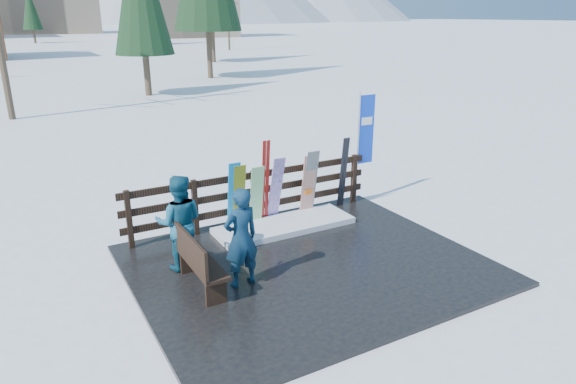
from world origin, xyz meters
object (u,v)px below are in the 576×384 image
snowboard_3 (276,190)px  rental_flag (364,134)px  snowboard_0 (234,197)px  person_back (180,223)px  bench (197,260)px  snowboard_1 (257,196)px  snowboard_5 (308,185)px  snowboard_4 (310,183)px  snowboard_2 (239,198)px  person_front (241,238)px

snowboard_3 → rental_flag: size_ratio=0.58×
snowboard_0 → snowboard_3: bearing=0.0°
person_back → rental_flag: bearing=-142.5°
bench → snowboard_1: 2.72m
snowboard_1 → snowboard_5: snowboard_5 is taller
snowboard_4 → person_back: person_back is taller
snowboard_1 → snowboard_0: bearing=180.0°
snowboard_4 → snowboard_0: bearing=180.0°
bench → snowboard_2: 2.46m
rental_flag → person_back: size_ratio=1.53×
snowboard_2 → person_front: (-0.90, -2.10, 0.13)m
bench → snowboard_0: snowboard_0 is taller
person_front → snowboard_0: bearing=-117.4°
snowboard_0 → snowboard_1: snowboard_0 is taller
snowboard_5 → snowboard_4: bearing=0.0°
bench → person_front: person_front is taller
snowboard_3 → snowboard_1: bearing=-180.0°
snowboard_2 → rental_flag: 3.45m
snowboard_2 → person_front: bearing=-113.2°
snowboard_2 → snowboard_3: (0.85, 0.00, 0.03)m
bench → person_back: size_ratio=0.88×
bench → snowboard_1: (1.98, 1.87, 0.15)m
snowboard_5 → person_back: person_back is taller
snowboard_1 → snowboard_3: (0.45, 0.00, 0.07)m
snowboard_3 → person_back: (-2.42, -1.05, 0.12)m
snowboard_3 → snowboard_4: 0.85m
snowboard_2 → snowboard_5: size_ratio=1.00×
snowboard_0 → snowboard_2: 0.12m
snowboard_3 → person_front: person_front is taller
bench → snowboard_5: (3.23, 1.87, 0.19)m
bench → snowboard_5: bearing=30.1°
bench → person_back: (0.00, 0.82, 0.34)m
snowboard_2 → snowboard_3: 0.85m
person_front → person_back: (-0.67, 1.05, 0.01)m
snowboard_3 → rental_flag: (2.48, 0.27, 0.87)m
person_back → bench: bearing=112.0°
snowboard_0 → person_front: bearing=-110.5°
snowboard_3 → person_front: bearing=-129.7°
snowboard_0 → snowboard_1: (0.51, 0.00, -0.08)m
snowboard_4 → person_back: size_ratio=0.88×
snowboard_1 → snowboard_5: 1.26m
snowboard_3 → bench: bearing=-142.4°
snowboard_4 → person_front: bearing=-141.0°
snowboard_2 → rental_flag: rental_flag is taller
snowboard_3 → snowboard_5: 0.81m
snowboard_0 → snowboard_1: 0.52m
snowboard_1 → person_front: (-1.30, -2.10, 0.18)m
snowboard_1 → rental_flag: bearing=5.3°
rental_flag → person_front: size_ratio=1.55×
bench → person_front: (0.68, -0.23, 0.32)m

